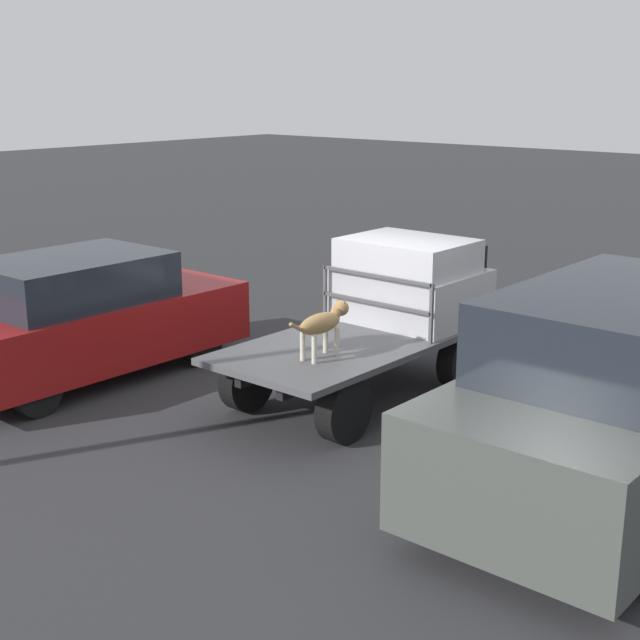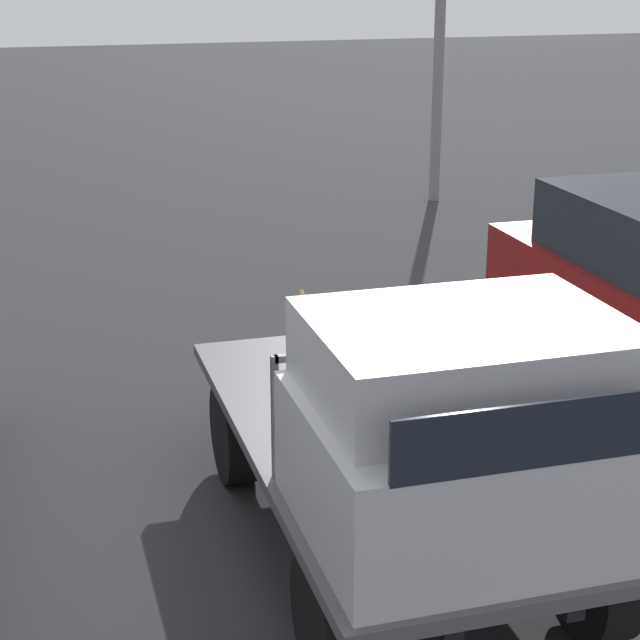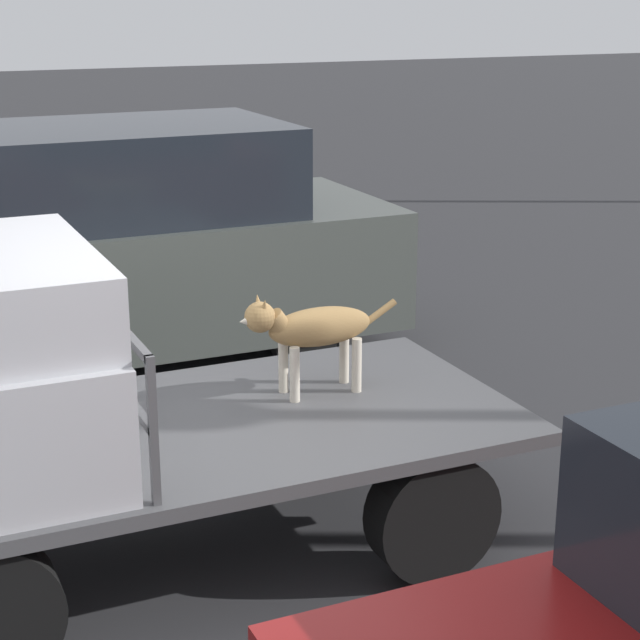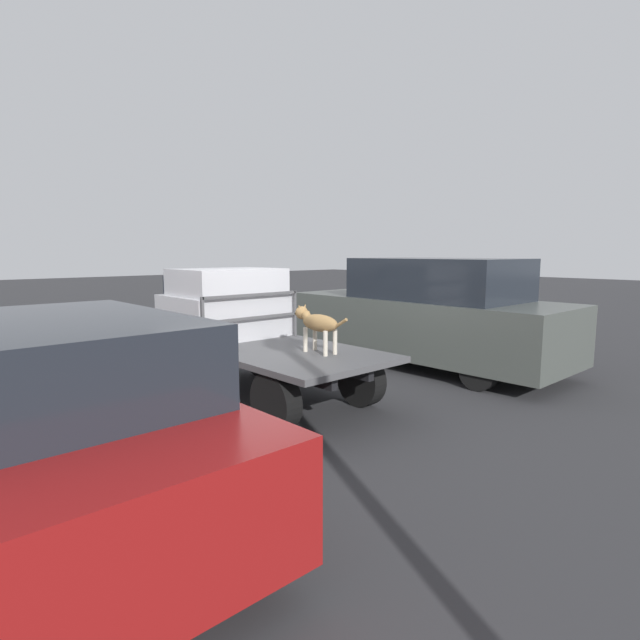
# 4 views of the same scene
# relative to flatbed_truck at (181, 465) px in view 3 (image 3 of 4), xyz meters

# --- Properties ---
(ground_plane) EXTENTS (80.00, 80.00, 0.00)m
(ground_plane) POSITION_rel_flatbed_truck_xyz_m (0.00, 0.00, -0.58)
(ground_plane) COLOR #2D2D30
(flatbed_truck) EXTENTS (3.83, 1.83, 0.80)m
(flatbed_truck) POSITION_rel_flatbed_truck_xyz_m (0.00, 0.00, 0.00)
(flatbed_truck) COLOR black
(flatbed_truck) RESTS_ON ground
(truck_headboard) EXTENTS (0.04, 1.71, 0.74)m
(truck_headboard) POSITION_rel_flatbed_truck_xyz_m (0.37, 0.00, 0.71)
(truck_headboard) COLOR #4C4C4F
(truck_headboard) RESTS_ON flatbed_truck
(dog) EXTENTS (1.02, 0.23, 0.65)m
(dog) POSITION_rel_flatbed_truck_xyz_m (-0.87, -0.20, 0.63)
(dog) COLOR beige
(dog) RESTS_ON flatbed_truck
(parked_pickup_far) EXTENTS (5.38, 2.03, 2.04)m
(parked_pickup_far) POSITION_rel_flatbed_truck_xyz_m (-0.30, -3.56, 0.42)
(parked_pickup_far) COLOR black
(parked_pickup_far) RESTS_ON ground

